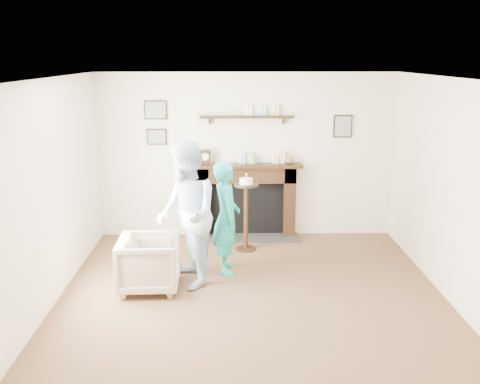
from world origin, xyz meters
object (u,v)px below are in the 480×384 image
armchair (151,289)px  woman (227,271)px  man (188,284)px  pedestal_table (246,203)px

armchair → woman: woman is taller
woman → armchair: bearing=114.5°
man → woman: 0.62m
pedestal_table → armchair: bearing=-132.1°
pedestal_table → woman: bearing=-109.3°
armchair → pedestal_table: bearing=-43.8°
man → woman: (0.47, 0.40, 0.00)m
man → woman: man is taller
armchair → woman: size_ratio=0.49×
woman → pedestal_table: pedestal_table is taller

